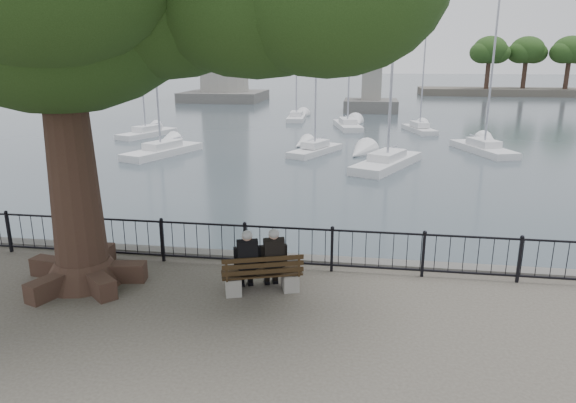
% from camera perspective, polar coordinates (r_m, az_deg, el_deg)
% --- Properties ---
extents(harbor, '(260.00, 260.00, 1.20)m').
position_cam_1_polar(harbor, '(12.56, 0.35, -8.66)').
color(harbor, '#4F4D4B').
rests_on(harbor, ground).
extents(railing, '(22.06, 0.06, 1.00)m').
position_cam_1_polar(railing, '(11.70, 0.00, -4.92)').
color(railing, black).
rests_on(railing, ground).
extents(bench, '(1.71, 0.99, 0.87)m').
position_cam_1_polar(bench, '(10.65, -2.89, -8.56)').
color(bench, gray).
rests_on(bench, ground).
extents(person_left, '(0.55, 0.75, 1.38)m').
position_cam_1_polar(person_left, '(10.58, -4.57, -6.82)').
color(person_left, black).
rests_on(person_left, ground).
extents(person_right, '(0.55, 0.75, 1.38)m').
position_cam_1_polar(person_right, '(10.64, -1.67, -6.65)').
color(person_right, black).
rests_on(person_right, ground).
extents(lion_monument, '(5.78, 5.78, 8.58)m').
position_cam_1_polar(lion_monument, '(58.37, 9.24, 11.93)').
color(lion_monument, '#4F4D4B').
rests_on(lion_monument, ground).
extents(sailboat_a, '(3.43, 5.94, 11.31)m').
position_cam_1_polar(sailboat_a, '(32.20, -13.73, 5.61)').
color(sailboat_a, silver).
rests_on(sailboat_a, ground).
extents(sailboat_b, '(3.14, 4.85, 9.67)m').
position_cam_1_polar(sailboat_b, '(31.81, 3.05, 5.88)').
color(sailboat_b, silver).
rests_on(sailboat_b, ground).
extents(sailboat_c, '(4.10, 6.37, 12.02)m').
position_cam_1_polar(sailboat_c, '(28.23, 10.94, 4.42)').
color(sailboat_c, silver).
rests_on(sailboat_c, ground).
extents(sailboat_d, '(3.33, 5.85, 10.51)m').
position_cam_1_polar(sailboat_d, '(34.37, 20.85, 5.61)').
color(sailboat_d, silver).
rests_on(sailboat_d, ground).
extents(sailboat_e, '(3.16, 5.36, 10.89)m').
position_cam_1_polar(sailboat_e, '(40.44, -15.36, 7.46)').
color(sailboat_e, silver).
rests_on(sailboat_e, ground).
extents(sailboat_f, '(2.81, 6.06, 12.82)m').
position_cam_1_polar(sailboat_f, '(43.90, 6.64, 8.55)').
color(sailboat_f, silver).
rests_on(sailboat_f, ground).
extents(sailboat_g, '(2.55, 4.96, 8.83)m').
position_cam_1_polar(sailboat_g, '(42.79, 14.38, 7.89)').
color(sailboat_g, silver).
rests_on(sailboat_g, ground).
extents(sailboat_h, '(1.84, 5.57, 12.84)m').
position_cam_1_polar(sailboat_h, '(49.62, 0.96, 9.46)').
color(sailboat_h, silver).
rests_on(sailboat_h, ground).
extents(far_shore, '(30.00, 8.60, 9.18)m').
position_cam_1_polar(far_shore, '(90.99, 24.62, 13.17)').
color(far_shore, '#46413A').
rests_on(far_shore, ground).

